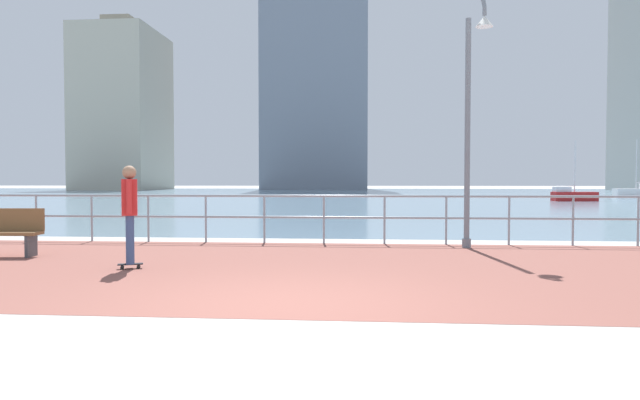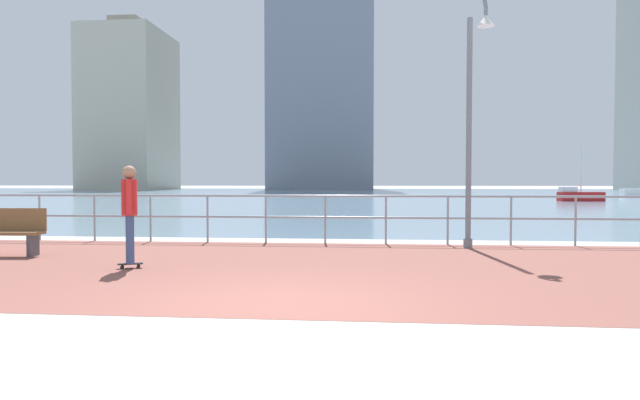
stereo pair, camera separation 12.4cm
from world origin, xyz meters
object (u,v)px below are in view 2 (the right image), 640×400
at_px(skateboarder, 130,207).
at_px(park_bench, 2,231).
at_px(sailboat_gray, 579,195).
at_px(lamppost, 474,105).

bearing_deg(skateboarder, park_bench, 157.95).
height_order(skateboarder, sailboat_gray, sailboat_gray).
bearing_deg(skateboarder, sailboat_gray, 60.08).
bearing_deg(sailboat_gray, lamppost, -113.23).
relative_size(skateboarder, sailboat_gray, 0.40).
bearing_deg(sailboat_gray, skateboarder, -119.92).
distance_m(skateboarder, park_bench, 3.45).
relative_size(skateboarder, park_bench, 1.04).
bearing_deg(lamppost, park_bench, -167.82).
xyz_separation_m(park_bench, sailboat_gray, (21.72, 30.99, -0.07)).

